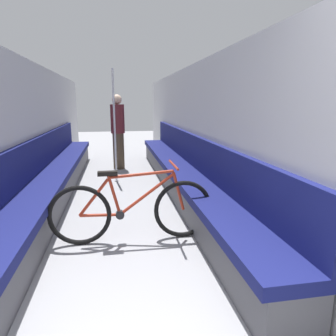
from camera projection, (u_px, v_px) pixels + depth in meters
wall_left at (27, 133)px, 4.27m from camera, size 0.10×11.16×2.06m
wall_right at (201, 130)px, 4.70m from camera, size 0.10×11.16×2.06m
bench_seat_row_left at (53, 179)px, 4.62m from camera, size 0.50×6.70×0.95m
bench_seat_row_right at (181, 174)px, 4.96m from camera, size 0.50×6.70×0.95m
bicycle at (133, 210)px, 3.16m from camera, size 1.73×0.46×0.83m
grab_pole_near at (115, 128)px, 5.44m from camera, size 0.08×0.08×2.04m
passenger_standing at (118, 131)px, 6.57m from camera, size 0.30×0.30×1.63m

